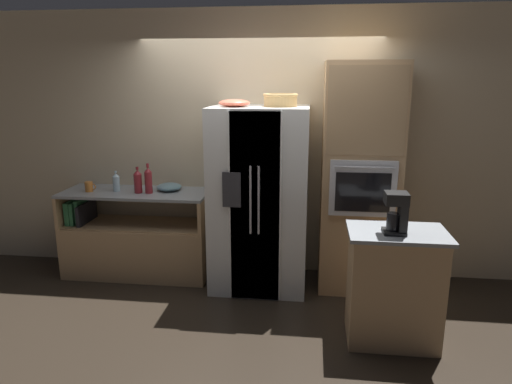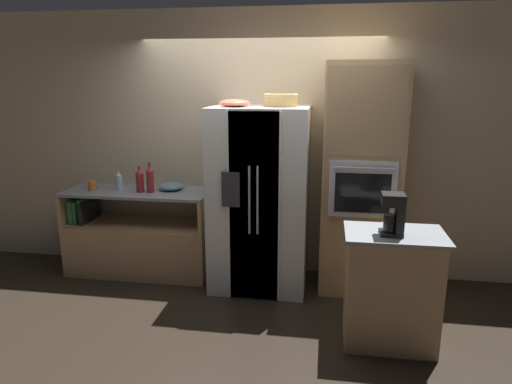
{
  "view_description": "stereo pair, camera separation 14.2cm",
  "coord_description": "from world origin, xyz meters",
  "px_view_note": "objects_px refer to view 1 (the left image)",
  "views": [
    {
      "loc": [
        0.55,
        -4.39,
        2.09
      ],
      "look_at": [
        0.03,
        -0.06,
        1.01
      ],
      "focal_mm": 32.0,
      "sensor_mm": 36.0,
      "label": 1
    },
    {
      "loc": [
        0.7,
        -4.37,
        2.09
      ],
      "look_at": [
        0.03,
        -0.06,
        1.01
      ],
      "focal_mm": 32.0,
      "sensor_mm": 36.0,
      "label": 2
    }
  ],
  "objects_px": {
    "bottle_tall": "(148,180)",
    "refrigerator": "(260,199)",
    "wicker_basket": "(280,100)",
    "mug": "(89,187)",
    "wall_oven": "(359,179)",
    "bottle_short": "(138,181)",
    "coffee_maker": "(398,211)",
    "mixing_bowl": "(169,187)",
    "fruit_bowl": "(234,103)",
    "bottle_wide": "(116,182)"
  },
  "relations": [
    {
      "from": "refrigerator",
      "to": "wicker_basket",
      "type": "bearing_deg",
      "value": 4.05
    },
    {
      "from": "bottle_short",
      "to": "mug",
      "type": "xyz_separation_m",
      "value": [
        -0.54,
        -0.01,
        -0.07
      ]
    },
    {
      "from": "fruit_bowl",
      "to": "mug",
      "type": "distance_m",
      "value": 1.83
    },
    {
      "from": "refrigerator",
      "to": "bottle_tall",
      "type": "xyz_separation_m",
      "value": [
        -1.17,
        0.05,
        0.15
      ]
    },
    {
      "from": "fruit_bowl",
      "to": "mug",
      "type": "height_order",
      "value": "fruit_bowl"
    },
    {
      "from": "wicker_basket",
      "to": "bottle_short",
      "type": "relative_size",
      "value": 1.21
    },
    {
      "from": "bottle_tall",
      "to": "bottle_short",
      "type": "xyz_separation_m",
      "value": [
        -0.12,
        0.0,
        -0.01
      ]
    },
    {
      "from": "wicker_basket",
      "to": "bottle_wide",
      "type": "bearing_deg",
      "value": 177.38
    },
    {
      "from": "fruit_bowl",
      "to": "bottle_tall",
      "type": "xyz_separation_m",
      "value": [
        -0.94,
        0.13,
        -0.8
      ]
    },
    {
      "from": "bottle_tall",
      "to": "refrigerator",
      "type": "bearing_deg",
      "value": -2.59
    },
    {
      "from": "refrigerator",
      "to": "mug",
      "type": "relative_size",
      "value": 15.36
    },
    {
      "from": "refrigerator",
      "to": "wall_oven",
      "type": "bearing_deg",
      "value": 4.86
    },
    {
      "from": "coffee_maker",
      "to": "refrigerator",
      "type": "bearing_deg",
      "value": 140.08
    },
    {
      "from": "coffee_maker",
      "to": "fruit_bowl",
      "type": "bearing_deg",
      "value": 147.3
    },
    {
      "from": "wicker_basket",
      "to": "bottle_short",
      "type": "height_order",
      "value": "wicker_basket"
    },
    {
      "from": "bottle_short",
      "to": "coffee_maker",
      "type": "bearing_deg",
      "value": -22.78
    },
    {
      "from": "wicker_basket",
      "to": "mug",
      "type": "bearing_deg",
      "value": 179.25
    },
    {
      "from": "bottle_wide",
      "to": "mug",
      "type": "xyz_separation_m",
      "value": [
        -0.28,
        -0.05,
        -0.05
      ]
    },
    {
      "from": "mug",
      "to": "wall_oven",
      "type": "bearing_deg",
      "value": 0.89
    },
    {
      "from": "wicker_basket",
      "to": "bottle_tall",
      "type": "bearing_deg",
      "value": 178.37
    },
    {
      "from": "bottle_tall",
      "to": "bottle_wide",
      "type": "xyz_separation_m",
      "value": [
        -0.37,
        0.04,
        -0.04
      ]
    },
    {
      "from": "bottle_wide",
      "to": "mixing_bowl",
      "type": "height_order",
      "value": "bottle_wide"
    },
    {
      "from": "mixing_bowl",
      "to": "fruit_bowl",
      "type": "bearing_deg",
      "value": -18.98
    },
    {
      "from": "wall_oven",
      "to": "coffee_maker",
      "type": "height_order",
      "value": "wall_oven"
    },
    {
      "from": "bottle_short",
      "to": "mixing_bowl",
      "type": "relative_size",
      "value": 1.04
    },
    {
      "from": "mug",
      "to": "bottle_wide",
      "type": "bearing_deg",
      "value": 10.74
    },
    {
      "from": "bottle_wide",
      "to": "coffee_maker",
      "type": "bearing_deg",
      "value": -21.57
    },
    {
      "from": "wicker_basket",
      "to": "wall_oven",
      "type": "bearing_deg",
      "value": 5.07
    },
    {
      "from": "bottle_tall",
      "to": "mixing_bowl",
      "type": "relative_size",
      "value": 1.18
    },
    {
      "from": "bottle_tall",
      "to": "bottle_short",
      "type": "distance_m",
      "value": 0.12
    },
    {
      "from": "bottle_wide",
      "to": "wall_oven",
      "type": "bearing_deg",
      "value": -0.22
    },
    {
      "from": "wicker_basket",
      "to": "bottle_short",
      "type": "distance_m",
      "value": 1.71
    },
    {
      "from": "wall_oven",
      "to": "bottle_short",
      "type": "xyz_separation_m",
      "value": [
        -2.28,
        -0.03,
        -0.08
      ]
    },
    {
      "from": "wicker_basket",
      "to": "bottle_wide",
      "type": "relative_size",
      "value": 1.53
    },
    {
      "from": "fruit_bowl",
      "to": "bottle_short",
      "type": "distance_m",
      "value": 1.34
    },
    {
      "from": "wall_oven",
      "to": "fruit_bowl",
      "type": "relative_size",
      "value": 7.51
    },
    {
      "from": "refrigerator",
      "to": "wall_oven",
      "type": "xyz_separation_m",
      "value": [
        0.99,
        0.08,
        0.21
      ]
    },
    {
      "from": "bottle_wide",
      "to": "bottle_tall",
      "type": "bearing_deg",
      "value": -6.25
    },
    {
      "from": "mug",
      "to": "mixing_bowl",
      "type": "height_order",
      "value": "mug"
    },
    {
      "from": "wicker_basket",
      "to": "bottle_short",
      "type": "xyz_separation_m",
      "value": [
        -1.49,
        0.04,
        -0.85
      ]
    },
    {
      "from": "wall_oven",
      "to": "mixing_bowl",
      "type": "height_order",
      "value": "wall_oven"
    },
    {
      "from": "bottle_tall",
      "to": "mixing_bowl",
      "type": "height_order",
      "value": "bottle_tall"
    },
    {
      "from": "refrigerator",
      "to": "mixing_bowl",
      "type": "height_order",
      "value": "refrigerator"
    },
    {
      "from": "mug",
      "to": "refrigerator",
      "type": "bearing_deg",
      "value": -1.27
    },
    {
      "from": "refrigerator",
      "to": "wall_oven",
      "type": "distance_m",
      "value": 1.01
    },
    {
      "from": "wicker_basket",
      "to": "mixing_bowl",
      "type": "relative_size",
      "value": 1.26
    },
    {
      "from": "bottle_tall",
      "to": "coffee_maker",
      "type": "relative_size",
      "value": 0.98
    },
    {
      "from": "wicker_basket",
      "to": "bottle_wide",
      "type": "xyz_separation_m",
      "value": [
        -1.74,
        0.08,
        -0.87
      ]
    },
    {
      "from": "wall_oven",
      "to": "fruit_bowl",
      "type": "distance_m",
      "value": 1.44
    },
    {
      "from": "refrigerator",
      "to": "wicker_basket",
      "type": "height_order",
      "value": "wicker_basket"
    }
  ]
}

